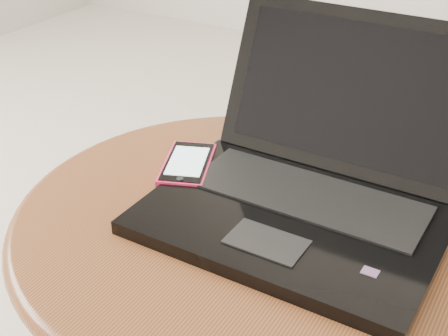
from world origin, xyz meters
The scene contains 4 objects.
table centered at (0.02, 0.02, 0.37)m, with size 0.60×0.60×0.48m.
laptop centered at (0.09, 0.07, 0.52)m, with size 0.37×0.35×0.22m.
phone_black centered at (-0.07, 0.09, 0.48)m, with size 0.10×0.12×0.01m.
phone_pink centered at (-0.09, 0.07, 0.49)m, with size 0.10×0.13×0.01m.
Camera 1 is at (0.34, -0.57, 0.93)m, focal length 50.05 mm.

